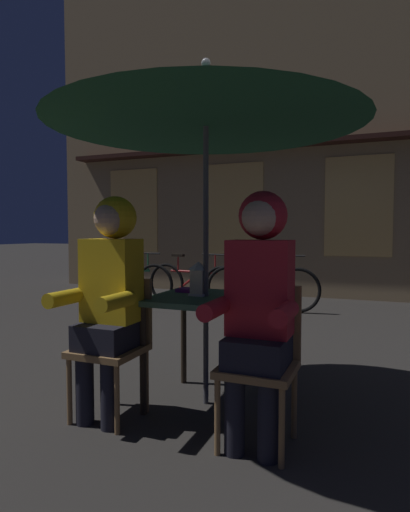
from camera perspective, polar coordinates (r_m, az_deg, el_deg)
ground_plane at (r=3.12m, az=0.11°, el=-18.88°), size 60.00×60.00×0.00m
cafe_table at (r=2.94m, az=0.12°, el=-7.28°), size 0.72×0.72×0.74m
patio_umbrella at (r=3.02m, az=0.12°, el=20.25°), size 2.10×2.10×2.31m
lantern at (r=2.93m, az=-0.88°, el=-2.90°), size 0.11×0.11×0.23m
chair_left at (r=2.87m, az=-11.81°, el=-10.65°), size 0.40×0.40×0.87m
chair_right at (r=2.49m, az=7.42°, el=-12.81°), size 0.40×0.40×0.87m
person_left_hooded at (r=2.76m, az=-12.55°, el=-3.68°), size 0.45×0.56×1.40m
person_right_hooded at (r=2.36m, az=7.14°, el=-4.81°), size 0.45×0.56×1.40m
shopfront_building at (r=8.42m, az=12.08°, el=16.36°), size 10.00×0.93×6.20m
bicycle_nearest at (r=7.20m, az=-10.22°, el=-3.38°), size 1.68×0.09×0.84m
bicycle_second at (r=6.76m, az=-1.57°, el=-3.77°), size 1.67×0.28×0.84m
bicycle_third at (r=6.39m, az=7.55°, el=-4.20°), size 1.67×0.27×0.84m
book at (r=3.12m, az=-1.76°, el=-4.55°), size 0.21×0.15×0.02m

